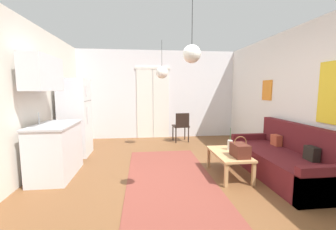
# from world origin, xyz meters

# --- Properties ---
(ground_plane) EXTENTS (5.26, 7.41, 0.10)m
(ground_plane) POSITION_xyz_m (0.00, 0.00, -0.05)
(ground_plane) COLOR brown
(wall_back) EXTENTS (4.86, 0.13, 2.61)m
(wall_back) POSITION_xyz_m (-0.01, 3.45, 1.30)
(wall_back) COLOR silver
(wall_back) RESTS_ON ground_plane
(wall_right) EXTENTS (0.12, 7.01, 2.61)m
(wall_right) POSITION_xyz_m (2.38, -0.00, 1.31)
(wall_right) COLOR white
(wall_right) RESTS_ON ground_plane
(area_rug) EXTENTS (1.39, 3.17, 0.01)m
(area_rug) POSITION_xyz_m (-0.03, 0.25, 0.01)
(area_rug) COLOR brown
(area_rug) RESTS_ON ground_plane
(couch) EXTENTS (0.87, 2.05, 0.88)m
(couch) POSITION_xyz_m (1.93, 0.18, 0.27)
(couch) COLOR #5B191E
(couch) RESTS_ON ground_plane
(coffee_table) EXTENTS (0.52, 0.95, 0.40)m
(coffee_table) POSITION_xyz_m (0.98, 0.30, 0.35)
(coffee_table) COLOR tan
(coffee_table) RESTS_ON ground_plane
(bamboo_vase) EXTENTS (0.09, 0.09, 0.39)m
(bamboo_vase) POSITION_xyz_m (1.07, 0.47, 0.49)
(bamboo_vase) COLOR beige
(bamboo_vase) RESTS_ON coffee_table
(handbag) EXTENTS (0.22, 0.33, 0.33)m
(handbag) POSITION_xyz_m (1.06, 0.06, 0.51)
(handbag) COLOR #512319
(handbag) RESTS_ON coffee_table
(refrigerator) EXTENTS (0.59, 0.66, 1.70)m
(refrigerator) POSITION_xyz_m (-1.95, 1.82, 0.85)
(refrigerator) COLOR white
(refrigerator) RESTS_ON ground_plane
(kitchen_counter) EXTENTS (0.61, 1.06, 2.01)m
(kitchen_counter) POSITION_xyz_m (-1.96, 0.62, 0.75)
(kitchen_counter) COLOR silver
(kitchen_counter) RESTS_ON ground_plane
(accent_chair) EXTENTS (0.46, 0.44, 0.82)m
(accent_chair) POSITION_xyz_m (0.60, 2.76, 0.47)
(accent_chair) COLOR black
(accent_chair) RESTS_ON ground_plane
(pendant_lamp_near) EXTENTS (0.21, 0.21, 0.84)m
(pendant_lamp_near) POSITION_xyz_m (0.11, -0.60, 1.88)
(pendant_lamp_near) COLOR black
(pendant_lamp_far) EXTENTS (0.29, 0.29, 0.89)m
(pendant_lamp_far) POSITION_xyz_m (0.00, 2.07, 1.87)
(pendant_lamp_far) COLOR black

